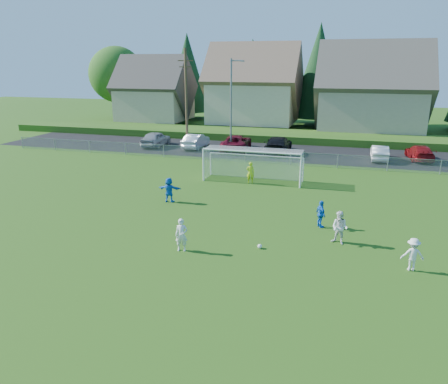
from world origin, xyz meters
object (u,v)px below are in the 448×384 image
(player_blue_b, at_px, (169,190))
(player_white_a, at_px, (182,235))
(car_a, at_px, (156,139))
(car_f, at_px, (379,153))
(soccer_goal, at_px, (254,160))
(car_c, at_px, (236,142))
(goalkeeper, at_px, (250,173))
(player_white_c, at_px, (413,254))
(car_d, at_px, (278,145))
(player_blue_a, at_px, (321,214))
(soccer_ball, at_px, (260,246))
(car_b, at_px, (196,141))
(player_white_b, at_px, (340,228))
(car_g, at_px, (420,153))

(player_blue_b, bearing_deg, player_white_a, 113.34)
(car_a, distance_m, car_f, 22.67)
(soccer_goal, bearing_deg, car_c, 110.79)
(goalkeeper, bearing_deg, player_blue_b, 42.47)
(car_c, xyz_separation_m, car_f, (13.83, -0.91, -0.10))
(player_white_c, height_order, car_d, car_d)
(player_blue_a, bearing_deg, car_f, -43.20)
(player_blue_b, bearing_deg, goalkeeper, -128.30)
(soccer_ball, height_order, player_white_c, player_white_c)
(car_b, relative_size, car_f, 1.10)
(goalkeeper, xyz_separation_m, car_a, (-13.03, 11.68, -0.01))
(player_white_a, xyz_separation_m, player_blue_b, (-3.57, 6.90, 0.01))
(player_white_a, relative_size, player_blue_b, 0.99)
(player_blue_a, xyz_separation_m, car_b, (-14.24, 19.68, -0.01))
(car_f, bearing_deg, soccer_goal, 46.95)
(player_white_b, distance_m, car_g, 22.88)
(car_b, relative_size, soccer_goal, 0.61)
(car_b, bearing_deg, car_c, -178.03)
(car_f, bearing_deg, car_c, -4.03)
(car_f, relative_size, car_g, 0.88)
(car_d, distance_m, soccer_goal, 11.08)
(soccer_ball, distance_m, player_white_a, 3.83)
(player_white_c, bearing_deg, car_c, -64.88)
(player_blue_a, height_order, car_f, player_blue_a)
(soccer_goal, bearing_deg, goalkeeper, -94.95)
(player_blue_a, bearing_deg, player_blue_b, 47.50)
(player_white_c, height_order, car_a, car_a)
(soccer_ball, bearing_deg, car_d, 97.24)
(goalkeeper, relative_size, car_b, 0.36)
(player_white_b, bearing_deg, player_white_c, -10.96)
(goalkeeper, distance_m, car_a, 17.50)
(car_f, bearing_deg, player_white_a, 66.85)
(soccer_ball, bearing_deg, car_c, 107.24)
(car_g, bearing_deg, car_f, 11.15)
(soccer_ball, xyz_separation_m, goalkeeper, (-3.09, 11.50, 0.70))
(player_white_a, relative_size, car_b, 0.35)
(car_a, bearing_deg, soccer_ball, 124.80)
(car_f, bearing_deg, player_blue_a, 77.95)
(goalkeeper, relative_size, car_c, 0.29)
(player_blue_b, bearing_deg, player_white_b, 155.86)
(soccer_ball, distance_m, car_b, 26.14)
(car_f, bearing_deg, car_b, -2.79)
(player_blue_a, relative_size, car_d, 0.27)
(car_a, relative_size, car_g, 0.99)
(car_a, height_order, car_b, car_a)
(car_d, xyz_separation_m, car_f, (9.50, -0.71, -0.14))
(player_blue_a, bearing_deg, car_d, -15.56)
(player_blue_a, xyz_separation_m, car_a, (-18.72, 19.47, 0.03))
(car_a, bearing_deg, car_d, -179.47)
(player_white_c, distance_m, player_blue_a, 5.90)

